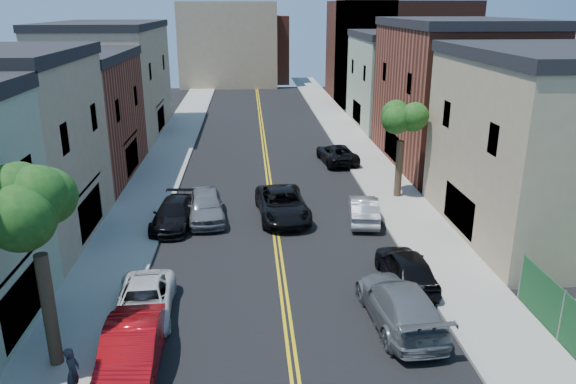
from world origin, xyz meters
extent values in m
cube|color=gray|center=(-7.90, 40.00, 0.07)|extent=(3.20, 100.00, 0.15)
cube|color=gray|center=(7.90, 40.00, 0.07)|extent=(3.20, 100.00, 0.15)
cube|color=gray|center=(-6.15, 40.00, 0.07)|extent=(0.30, 100.00, 0.15)
cube|color=gray|center=(6.15, 40.00, 0.07)|extent=(0.30, 100.00, 0.15)
cube|color=brown|center=(-14.00, 36.00, 4.00)|extent=(9.00, 12.00, 8.00)
cube|color=#998466|center=(-14.00, 50.00, 4.75)|extent=(9.00, 16.00, 9.50)
cube|color=#998466|center=(14.00, 24.00, 4.50)|extent=(9.00, 12.00, 9.00)
cube|color=brown|center=(14.00, 38.00, 5.00)|extent=(9.00, 14.00, 10.00)
cube|color=gray|center=(14.00, 52.00, 4.25)|extent=(9.00, 12.00, 8.50)
cube|color=#4C2319|center=(17.50, 68.00, 6.00)|extent=(16.00, 14.00, 12.00)
cube|color=#4C2319|center=(12.50, 64.00, 11.00)|extent=(6.00, 6.00, 22.00)
cube|color=#998466|center=(-4.00, 82.00, 6.00)|extent=(14.00, 8.00, 12.00)
cube|color=brown|center=(0.00, 86.00, 5.00)|extent=(10.00, 8.00, 10.00)
cylinder|color=#3A2B1D|center=(-7.90, 14.00, 2.13)|extent=(0.44, 0.44, 3.96)
sphere|color=#123B10|center=(-7.90, 14.00, 6.45)|extent=(5.20, 5.20, 5.20)
sphere|color=#123B10|center=(-7.38, 13.61, 7.49)|extent=(3.90, 3.90, 3.90)
sphere|color=#123B10|center=(-8.42, 14.52, 5.93)|extent=(3.64, 3.64, 3.64)
cylinder|color=#3A2B1D|center=(7.90, 30.00, 1.91)|extent=(0.44, 0.44, 3.52)
sphere|color=#123B10|center=(7.90, 30.00, 5.65)|extent=(4.40, 4.40, 4.40)
sphere|color=#123B10|center=(8.34, 29.67, 6.53)|extent=(3.30, 3.30, 3.30)
sphere|color=#123B10|center=(7.46, 30.44, 5.21)|extent=(3.08, 3.08, 3.08)
imported|color=#A90B10|center=(-5.29, 13.39, 0.82)|extent=(1.92, 5.06, 1.65)
imported|color=silver|center=(-5.50, 16.94, 0.65)|extent=(2.41, 4.81, 1.31)
imported|color=slate|center=(-3.80, 27.11, 0.84)|extent=(2.50, 5.11, 1.68)
imported|color=black|center=(-5.50, 26.31, 0.71)|extent=(2.34, 5.01, 1.41)
imported|color=slate|center=(4.23, 15.76, 0.82)|extent=(2.70, 5.83, 1.65)
imported|color=black|center=(5.32, 18.83, 0.79)|extent=(1.97, 4.68, 1.58)
imported|color=#96979D|center=(4.97, 26.21, 0.72)|extent=(2.10, 4.52, 1.43)
imported|color=black|center=(5.40, 38.37, 0.72)|extent=(2.92, 5.39, 1.44)
imported|color=black|center=(0.50, 27.14, 0.81)|extent=(3.12, 5.99, 1.61)
imported|color=#282830|center=(-6.80, 12.31, 0.96)|extent=(0.39, 0.60, 1.63)
camera|label=1|loc=(-1.32, -2.24, 11.49)|focal=34.50mm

